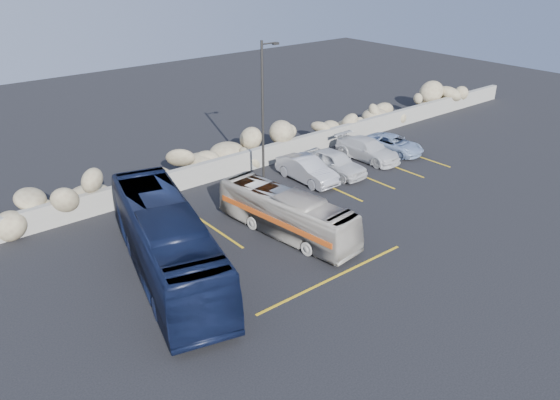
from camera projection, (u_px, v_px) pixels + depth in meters
ground at (355, 271)px, 22.78m from camera, size 90.00×90.00×0.00m
seawall at (202, 173)px, 30.96m from camera, size 60.00×0.40×1.20m
riprap_pile at (190, 156)px, 31.51m from camera, size 54.00×2.80×2.60m
parking_lines at (340, 198)px, 29.34m from camera, size 18.16×9.36×0.01m
lamppost at (263, 112)px, 29.09m from camera, size 1.14×0.18×8.00m
vintage_bus at (286, 214)px, 25.29m from camera, size 2.67×7.80×2.13m
tour_coach at (167, 242)px, 21.99m from camera, size 5.14×11.09×3.01m
car_a at (335, 162)px, 32.19m from camera, size 1.88×4.25×1.42m
car_b at (307, 170)px, 31.24m from camera, size 1.50×4.20×1.38m
car_c at (368, 149)px, 34.40m from camera, size 2.01×4.57×1.31m
car_d at (393, 144)px, 35.58m from camera, size 2.27×4.22×1.13m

